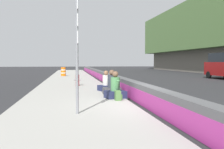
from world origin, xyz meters
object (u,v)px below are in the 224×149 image
at_px(backpack, 118,96).
at_px(construction_barrel, 63,72).
at_px(route_sign_post, 77,44).
at_px(seated_person_rear, 106,84).
at_px(fire_hydrant, 77,79).
at_px(seated_person_foreground, 115,90).
at_px(seated_person_middle, 112,86).

distance_m(backpack, construction_barrel, 18.65).
bearing_deg(route_sign_post, seated_person_rear, -15.97).
distance_m(route_sign_post, fire_hydrant, 9.34).
bearing_deg(construction_barrel, seated_person_foreground, -171.60).
distance_m(seated_person_foreground, backpack, 0.70).
bearing_deg(backpack, seated_person_foreground, -0.65).
relative_size(fire_hydrant, construction_barrel, 0.93).
height_order(route_sign_post, seated_person_foreground, route_sign_post).
bearing_deg(seated_person_middle, fire_hydrant, 18.14).
distance_m(fire_hydrant, seated_person_foreground, 6.23).
bearing_deg(fire_hydrant, route_sign_post, 178.32).
distance_m(seated_person_middle, backpack, 2.10).
distance_m(seated_person_rear, backpack, 3.58).
xyz_separation_m(fire_hydrant, construction_barrel, (11.72, 1.17, 0.03)).
distance_m(route_sign_post, backpack, 3.54).
height_order(backpack, construction_barrel, construction_barrel).
relative_size(fire_hydrant, seated_person_middle, 0.75).
xyz_separation_m(seated_person_middle, backpack, (-2.09, 0.08, -0.17)).
height_order(seated_person_rear, construction_barrel, seated_person_rear).
distance_m(fire_hydrant, seated_person_rear, 3.49).
xyz_separation_m(route_sign_post, seated_person_foreground, (3.13, -1.72, -1.73)).
height_order(seated_person_foreground, seated_person_rear, seated_person_foreground).
height_order(fire_hydrant, backpack, fire_hydrant).
relative_size(seated_person_foreground, backpack, 2.91).
relative_size(route_sign_post, construction_barrel, 3.79).
relative_size(seated_person_middle, construction_barrel, 1.24).
distance_m(seated_person_rear, construction_barrel, 15.12).
bearing_deg(route_sign_post, backpack, -34.97).
relative_size(route_sign_post, backpack, 9.00).
relative_size(fire_hydrant, seated_person_foreground, 0.76).
xyz_separation_m(route_sign_post, backpack, (2.45, -1.71, -1.90)).
bearing_deg(fire_hydrant, seated_person_rear, -155.35).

